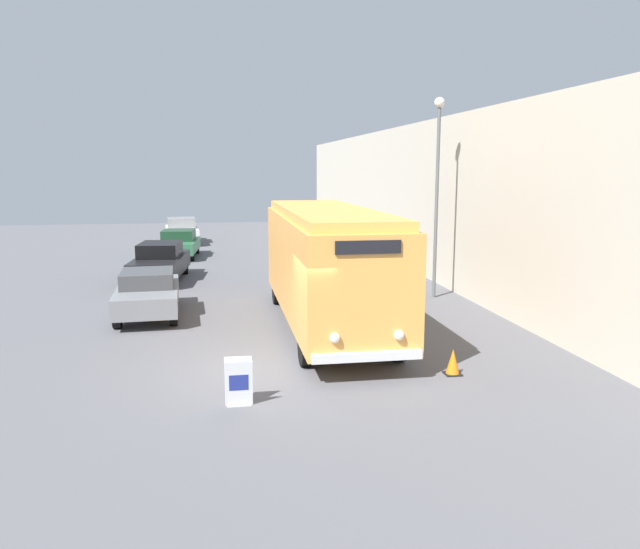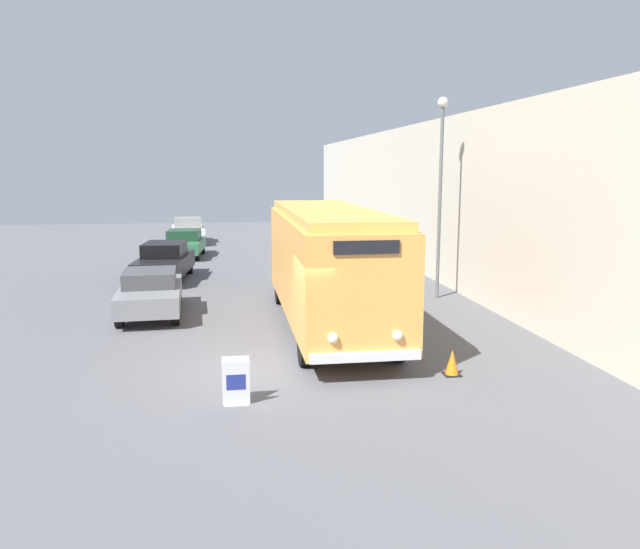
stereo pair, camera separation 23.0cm
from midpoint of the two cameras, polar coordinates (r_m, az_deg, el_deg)
The scene contains 10 objects.
ground_plane at distance 14.24m, azimuth -4.82°, elevation -8.84°, with size 80.00×80.00×0.00m, color #56565B.
building_wall_right at distance 25.03m, azimuth 10.81°, elevation 6.56°, with size 0.30×60.00×6.46m.
vintage_bus at distance 17.63m, azimuth 0.27°, elevation 1.19°, with size 2.52×9.76×3.41m.
sign_board at distance 12.25m, azimuth -7.99°, elevation -9.79°, with size 0.53×0.35×0.93m.
streetlamp at distance 22.03m, azimuth 10.40°, elevation 9.28°, with size 0.36×0.36×6.89m.
parked_car_near at distance 20.00m, azimuth -15.79°, elevation -1.61°, with size 2.03×4.30×1.40m.
parked_car_mid at distance 26.19m, azimuth -14.66°, elevation 1.14°, with size 2.23×4.71×1.54m.
parked_car_far at distance 32.86m, azimuth -12.99°, elevation 2.79°, with size 2.12×4.12×1.40m.
parked_car_distant at distance 39.04m, azimuth -12.70°, elevation 3.93°, with size 2.24×4.55×1.54m.
traffic_cone at distance 14.21m, azimuth 11.60°, elevation -7.84°, with size 0.36×0.36×0.58m.
Camera 1 is at (-1.15, -13.45, 4.51)m, focal length 35.00 mm.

